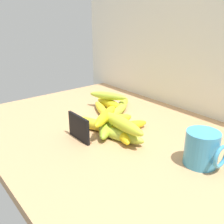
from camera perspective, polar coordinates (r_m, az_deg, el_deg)
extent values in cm
cube|color=tan|center=(88.48, 0.14, -5.49)|extent=(110.00, 76.00, 3.00)
cube|color=silver|center=(108.15, 17.11, 17.06)|extent=(130.00, 2.00, 70.00)
cube|color=black|center=(82.00, -7.49, -3.54)|extent=(11.00, 0.80, 8.40)
cube|color=brown|center=(84.08, -6.90, -5.80)|extent=(9.90, 1.20, 0.60)
cylinder|color=#3E91BB|center=(72.38, 19.53, -7.71)|extent=(8.95, 8.95, 9.63)
torus|color=#3E91BB|center=(70.23, 23.32, -9.22)|extent=(1.00, 6.39, 6.39)
ellipsoid|color=yellow|center=(84.94, 1.90, -4.07)|extent=(19.51, 12.67, 4.02)
ellipsoid|color=#95BF31|center=(87.45, -1.27, -3.20)|extent=(16.14, 16.39, 4.25)
ellipsoid|color=yellow|center=(103.52, -2.31, 0.51)|extent=(18.93, 10.32, 3.27)
ellipsoid|color=#9DB533|center=(100.71, 1.11, -0.05)|extent=(11.87, 19.47, 3.38)
ellipsoid|color=#A3B537|center=(81.62, 1.86, -5.23)|extent=(17.44, 8.78, 3.89)
ellipsoid|color=yellow|center=(90.11, -4.89, -2.60)|extent=(15.84, 8.47, 3.97)
ellipsoid|color=yellow|center=(109.52, -0.63, 1.92)|extent=(15.41, 4.24, 3.97)
ellipsoid|color=#ADBD30|center=(109.85, 2.45, 1.81)|extent=(11.75, 14.37, 3.43)
ellipsoid|color=yellow|center=(87.88, 3.37, -3.36)|extent=(6.39, 16.71, 3.52)
ellipsoid|color=yellow|center=(91.49, 0.27, -2.09)|extent=(5.51, 16.76, 4.11)
ellipsoid|color=gold|center=(80.37, 2.08, -2.55)|extent=(20.80, 5.28, 4.06)
ellipsoid|color=yellow|center=(85.75, -1.45, -0.90)|extent=(12.77, 17.41, 3.49)
ellipsoid|color=#9FBA36|center=(108.15, -0.92, 3.68)|extent=(16.37, 10.79, 3.25)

